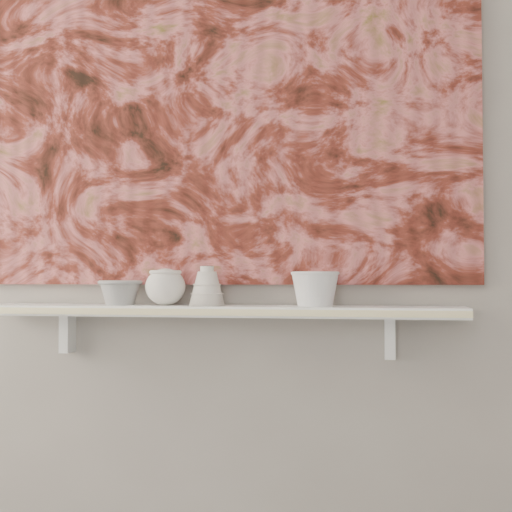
% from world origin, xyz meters
% --- Properties ---
extents(wall_back, '(3.60, 0.00, 3.60)m').
position_xyz_m(wall_back, '(0.00, 1.60, 1.35)').
color(wall_back, gray).
rests_on(wall_back, floor).
extents(shelf, '(1.40, 0.18, 0.03)m').
position_xyz_m(shelf, '(0.00, 1.51, 0.92)').
color(shelf, white).
rests_on(shelf, wall_back).
extents(shelf_stripe, '(1.40, 0.01, 0.02)m').
position_xyz_m(shelf_stripe, '(0.00, 1.41, 0.92)').
color(shelf_stripe, beige).
rests_on(shelf_stripe, shelf).
extents(bracket_left, '(0.03, 0.06, 0.12)m').
position_xyz_m(bracket_left, '(-0.49, 1.57, 0.84)').
color(bracket_left, white).
rests_on(bracket_left, wall_back).
extents(bracket_right, '(0.03, 0.06, 0.12)m').
position_xyz_m(bracket_right, '(0.49, 1.57, 0.84)').
color(bracket_right, white).
rests_on(bracket_right, wall_back).
extents(painting, '(1.50, 0.02, 1.10)m').
position_xyz_m(painting, '(0.00, 1.59, 1.54)').
color(painting, maroon).
rests_on(painting, wall_back).
extents(house_motif, '(0.09, 0.00, 0.08)m').
position_xyz_m(house_motif, '(0.45, 1.57, 1.23)').
color(house_motif, black).
rests_on(house_motif, painting).
extents(bowl_grey, '(0.17, 0.17, 0.08)m').
position_xyz_m(bowl_grey, '(-0.29, 1.51, 0.97)').
color(bowl_grey, gray).
rests_on(bowl_grey, shelf).
extents(cup_cream, '(0.12, 0.12, 0.11)m').
position_xyz_m(cup_cream, '(-0.16, 1.51, 0.98)').
color(cup_cream, beige).
rests_on(cup_cream, shelf).
extents(bell_vessel, '(0.14, 0.14, 0.11)m').
position_xyz_m(bell_vessel, '(-0.03, 1.51, 0.99)').
color(bell_vessel, beige).
rests_on(bell_vessel, shelf).
extents(bowl_white, '(0.16, 0.16, 0.10)m').
position_xyz_m(bowl_white, '(0.28, 1.51, 0.98)').
color(bowl_white, silver).
rests_on(bowl_white, shelf).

